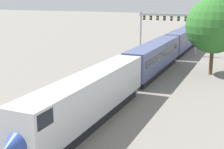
{
  "coord_description": "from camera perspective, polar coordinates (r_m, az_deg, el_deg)",
  "views": [
    {
      "loc": [
        15.27,
        -21.0,
        11.93
      ],
      "look_at": [
        1.0,
        12.0,
        3.0
      ],
      "focal_mm": 51.08,
      "sensor_mm": 36.0,
      "label": 1
    }
  ],
  "objects": [
    {
      "name": "track_main",
      "position": [
        82.94,
        13.99,
        5.31
      ],
      "size": [
        2.6,
        200.0,
        0.16
      ],
      "color": "slate",
      "rests_on": "ground"
    },
    {
      "name": "trackside_tree_left",
      "position": [
        50.74,
        17.8,
        8.36
      ],
      "size": [
        8.49,
        8.49,
        11.83
      ],
      "color": "brown",
      "rests_on": "ground"
    },
    {
      "name": "track_near",
      "position": [
        64.92,
        6.19,
        3.34
      ],
      "size": [
        2.6,
        160.0,
        0.16
      ],
      "color": "slate",
      "rests_on": "ground"
    },
    {
      "name": "passenger_train",
      "position": [
        93.82,
        15.28,
        7.76
      ],
      "size": [
        3.04,
        155.11,
        4.8
      ],
      "color": "silver",
      "rests_on": "ground"
    },
    {
      "name": "signal_gantry",
      "position": [
        66.52,
        9.94,
        9.04
      ],
      "size": [
        12.1,
        0.49,
        8.75
      ],
      "color": "#999BA0",
      "rests_on": "ground"
    },
    {
      "name": "ground_plane",
      "position": [
        28.58,
        -11.68,
        -11.04
      ],
      "size": [
        400.0,
        400.0,
        0.0
      ],
      "primitive_type": "plane",
      "color": "gray"
    }
  ]
}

